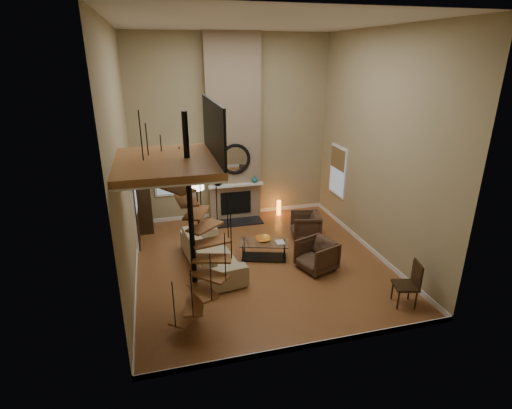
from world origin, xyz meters
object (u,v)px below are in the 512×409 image
object	(u,v)px
sofa	(211,252)
side_chair	(410,282)
floor_lamp	(197,188)
hutch	(144,199)
armchair_far	(319,255)
accent_lamp	(279,208)
coffee_table	(264,248)
armchair_near	(308,225)

from	to	relation	value
sofa	side_chair	size ratio (longest dim) A/B	2.57
floor_lamp	side_chair	xyz separation A→B (m)	(3.77, -4.53, -0.89)
hutch	armchair_far	xyz separation A→B (m)	(4.05, -3.45, -0.60)
floor_lamp	accent_lamp	world-z (taller)	floor_lamp
armchair_far	floor_lamp	bearing A→B (deg)	-155.15
coffee_table	side_chair	distance (m)	3.58
hutch	sofa	size ratio (longest dim) A/B	0.76
coffee_table	accent_lamp	bearing A→B (deg)	64.83
armchair_far	armchair_near	bearing A→B (deg)	147.40
coffee_table	side_chair	bearing A→B (deg)	-48.90
coffee_table	floor_lamp	world-z (taller)	floor_lamp
floor_lamp	side_chair	distance (m)	5.96
armchair_near	accent_lamp	world-z (taller)	armchair_near
hutch	side_chair	xyz separation A→B (m)	(5.24, -5.32, -0.42)
coffee_table	side_chair	world-z (taller)	side_chair
armchair_far	floor_lamp	xyz separation A→B (m)	(-2.58, 2.65, 1.06)
floor_lamp	accent_lamp	distance (m)	3.04
hutch	sofa	xyz separation A→B (m)	(1.52, -2.72, -0.55)
side_chair	armchair_near	bearing A→B (deg)	102.56
hutch	side_chair	size ratio (longest dim) A/B	1.96
armchair_near	side_chair	size ratio (longest dim) A/B	0.81
hutch	accent_lamp	world-z (taller)	hutch
side_chair	hutch	bearing A→B (deg)	134.55
sofa	hutch	bearing A→B (deg)	21.36
sofa	armchair_near	distance (m)	3.08
hutch	coffee_table	size ratio (longest dim) A/B	1.42
armchair_near	floor_lamp	distance (m)	3.30
hutch	side_chair	bearing A→B (deg)	-45.45
hutch	accent_lamp	xyz separation A→B (m)	(4.15, 0.04, -0.70)
hutch	armchair_far	world-z (taller)	hutch
sofa	floor_lamp	distance (m)	2.17
sofa	side_chair	world-z (taller)	side_chair
sofa	accent_lamp	distance (m)	3.81
accent_lamp	armchair_far	bearing A→B (deg)	-91.72
floor_lamp	armchair_far	bearing A→B (deg)	-45.76
coffee_table	side_chair	xyz separation A→B (m)	(2.35, -2.69, 0.24)
sofa	armchair_near	world-z (taller)	sofa
hutch	accent_lamp	distance (m)	4.21
side_chair	coffee_table	bearing A→B (deg)	131.10
armchair_far	accent_lamp	world-z (taller)	armchair_far
hutch	armchair_near	bearing A→B (deg)	-21.52
hutch	armchair_far	bearing A→B (deg)	-40.43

